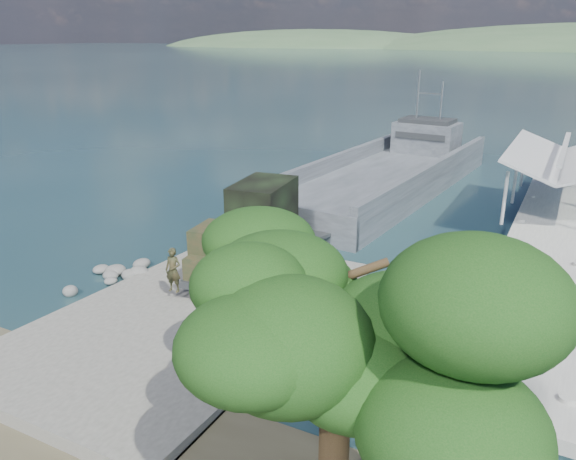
# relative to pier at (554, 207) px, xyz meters

# --- Properties ---
(ground) EXTENTS (1400.00, 1400.00, 0.00)m
(ground) POSITION_rel_pier_xyz_m (-13.00, -18.77, -1.60)
(ground) COLOR #1C3A43
(ground) RESTS_ON ground
(boat_ramp) EXTENTS (10.00, 18.00, 0.50)m
(boat_ramp) POSITION_rel_pier_xyz_m (-13.00, -19.77, -1.35)
(boat_ramp) COLOR #65645C
(boat_ramp) RESTS_ON ground
(shoreline_rocks) EXTENTS (3.20, 5.60, 0.90)m
(shoreline_rocks) POSITION_rel_pier_xyz_m (-19.20, -18.27, -1.60)
(shoreline_rocks) COLOR #5F605D
(shoreline_rocks) RESTS_ON ground
(pier) EXTENTS (6.40, 44.00, 6.10)m
(pier) POSITION_rel_pier_xyz_m (0.00, 0.00, 0.00)
(pier) COLOR #A7A59D
(pier) RESTS_ON ground
(landing_craft) EXTENTS (10.58, 32.73, 9.57)m
(landing_craft) POSITION_rel_pier_xyz_m (-12.52, 4.60, -0.82)
(landing_craft) COLOR #40454B
(landing_craft) RESTS_ON ground
(military_truck) EXTENTS (3.72, 9.03, 4.07)m
(military_truck) POSITION_rel_pier_xyz_m (-13.33, -14.52, 0.93)
(military_truck) COLOR black
(military_truck) RESTS_ON boat_ramp
(soldier) EXTENTS (0.81, 0.59, 2.05)m
(soldier) POSITION_rel_pier_xyz_m (-14.39, -19.50, -0.08)
(soldier) COLOR #1D301A
(soldier) RESTS_ON boat_ramp
(overhang_tree) EXTENTS (8.57, 7.89, 7.78)m
(overhang_tree) POSITION_rel_pier_xyz_m (-3.61, -27.57, 4.63)
(overhang_tree) COLOR #322214
(overhang_tree) RESTS_ON ground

